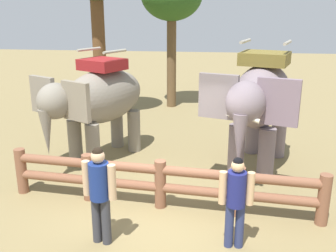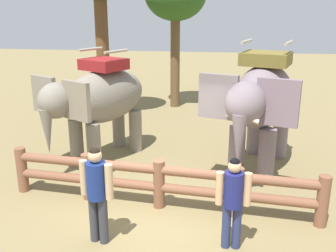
{
  "view_description": "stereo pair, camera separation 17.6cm",
  "coord_description": "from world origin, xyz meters",
  "px_view_note": "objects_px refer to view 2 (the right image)",
  "views": [
    {
      "loc": [
        1.07,
        -7.05,
        4.09
      ],
      "look_at": [
        0.0,
        1.6,
        1.4
      ],
      "focal_mm": 41.46,
      "sensor_mm": 36.0,
      "label": 1
    },
    {
      "loc": [
        1.25,
        -7.03,
        4.09
      ],
      "look_at": [
        0.0,
        1.6,
        1.4
      ],
      "focal_mm": 41.46,
      "sensor_mm": 36.0,
      "label": 2
    }
  ],
  "objects_px": {
    "elephant_center": "(261,100)",
    "log_fence": "(159,181)",
    "tourist_man_in_blue": "(97,188)",
    "tourist_woman_in_black": "(233,197)",
    "elephant_near_left": "(99,99)"
  },
  "relations": [
    {
      "from": "elephant_center",
      "to": "log_fence",
      "type": "bearing_deg",
      "value": -133.13
    },
    {
      "from": "tourist_man_in_blue",
      "to": "log_fence",
      "type": "bearing_deg",
      "value": 58.6
    },
    {
      "from": "tourist_woman_in_black",
      "to": "tourist_man_in_blue",
      "type": "height_order",
      "value": "tourist_man_in_blue"
    },
    {
      "from": "tourist_woman_in_black",
      "to": "tourist_man_in_blue",
      "type": "relative_size",
      "value": 0.93
    },
    {
      "from": "log_fence",
      "to": "elephant_center",
      "type": "relative_size",
      "value": 1.7
    },
    {
      "from": "log_fence",
      "to": "elephant_center",
      "type": "xyz_separation_m",
      "value": [
        2.19,
        2.34,
        1.25
      ]
    },
    {
      "from": "log_fence",
      "to": "tourist_woman_in_black",
      "type": "distance_m",
      "value": 1.99
    },
    {
      "from": "elephant_center",
      "to": "tourist_woman_in_black",
      "type": "xyz_separation_m",
      "value": [
        -0.7,
        -3.6,
        -0.87
      ]
    },
    {
      "from": "elephant_center",
      "to": "tourist_man_in_blue",
      "type": "height_order",
      "value": "elephant_center"
    },
    {
      "from": "log_fence",
      "to": "tourist_woman_in_black",
      "type": "xyz_separation_m",
      "value": [
        1.49,
        -1.26,
        0.38
      ]
    },
    {
      "from": "elephant_near_left",
      "to": "elephant_center",
      "type": "height_order",
      "value": "elephant_center"
    },
    {
      "from": "tourist_woman_in_black",
      "to": "elephant_near_left",
      "type": "bearing_deg",
      "value": 133.33
    },
    {
      "from": "elephant_center",
      "to": "tourist_man_in_blue",
      "type": "relative_size",
      "value": 2.16
    },
    {
      "from": "tourist_woman_in_black",
      "to": "log_fence",
      "type": "bearing_deg",
      "value": 139.89
    },
    {
      "from": "elephant_center",
      "to": "tourist_woman_in_black",
      "type": "bearing_deg",
      "value": -101.0
    }
  ]
}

